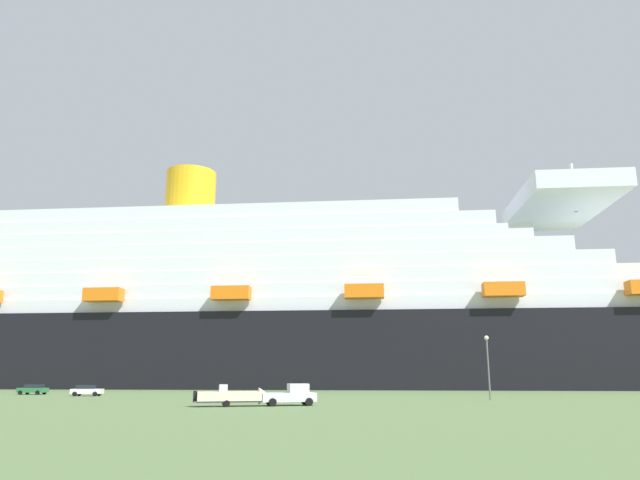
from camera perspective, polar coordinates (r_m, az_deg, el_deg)
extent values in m
plane|color=#567042|center=(105.93, -4.00, -14.82)|extent=(600.00, 600.00, 0.00)
cube|color=black|center=(136.45, -1.32, -11.10)|extent=(201.73, 57.80, 16.03)
cube|color=white|center=(137.13, -1.30, -7.11)|extent=(177.69, 52.23, 3.05)
cube|color=white|center=(138.00, -2.94, -5.86)|extent=(171.41, 50.73, 3.05)
cube|color=white|center=(139.05, -4.56, -4.63)|extent=(162.16, 49.12, 3.05)
cube|color=white|center=(140.28, -6.14, -3.40)|extent=(157.05, 48.13, 3.05)
cube|color=white|center=(141.67, -7.69, -2.20)|extent=(149.62, 47.00, 3.05)
cube|color=white|center=(143.22, -9.20, -1.03)|extent=(141.55, 45.60, 3.05)
cube|color=white|center=(144.93, -10.68, 0.13)|extent=(134.56, 44.34, 3.05)
cube|color=white|center=(146.79, -12.12, 1.25)|extent=(127.18, 42.88, 3.05)
cube|color=white|center=(147.59, 22.49, 3.32)|extent=(24.26, 39.85, 4.00)
cylinder|color=yellow|center=(149.52, -12.71, 4.18)|extent=(13.74, 13.74, 12.86)
cylinder|color=silver|center=(149.92, 23.82, 4.79)|extent=(0.80, 0.80, 12.00)
cube|color=orange|center=(132.09, -20.65, -5.11)|extent=(8.32, 4.13, 2.80)
cube|color=orange|center=(122.46, -8.80, -5.23)|extent=(8.32, 4.13, 2.80)
cube|color=orange|center=(118.75, 4.41, -5.10)|extent=(8.32, 4.13, 2.80)
cube|color=orange|center=(121.48, 17.71, -4.70)|extent=(8.32, 4.13, 2.80)
cube|color=silver|center=(61.30, -3.15, -15.29)|extent=(5.90, 3.15, 0.90)
cube|color=silver|center=(61.46, -2.19, -14.45)|extent=(2.36, 2.23, 0.90)
cube|color=#26333F|center=(61.60, -1.56, -14.54)|extent=(0.46, 1.66, 0.63)
cylinder|color=black|center=(62.68, -1.50, -15.66)|extent=(0.84, 0.44, 0.80)
cylinder|color=black|center=(60.73, -1.09, -15.75)|extent=(0.84, 0.44, 0.80)
cylinder|color=black|center=(62.00, -5.03, -15.65)|extent=(0.84, 0.44, 0.80)
cylinder|color=black|center=(60.02, -4.72, -15.74)|extent=(0.84, 0.44, 0.80)
cube|color=#595960|center=(60.49, -9.00, -15.54)|extent=(7.18, 3.12, 0.16)
cube|color=#595960|center=(60.99, -4.98, -15.63)|extent=(2.26, 0.61, 0.10)
cylinder|color=black|center=(61.39, -9.38, -15.63)|extent=(0.67, 0.35, 0.64)
cylinder|color=black|center=(59.55, -9.24, -15.72)|extent=(0.67, 0.35, 0.64)
cube|color=beige|center=(60.47, -8.98, -15.04)|extent=(6.60, 3.17, 0.90)
cone|color=beige|center=(60.88, -5.50, -15.12)|extent=(1.53, 1.88, 1.67)
cube|color=silver|center=(60.39, -9.57, -14.26)|extent=(1.00, 1.15, 0.70)
cube|color=black|center=(60.27, -12.29, -14.91)|extent=(0.46, 0.57, 1.10)
cylinder|color=slate|center=(77.31, 16.35, -12.22)|extent=(0.20, 0.20, 7.43)
sphere|color=#F9F2CC|center=(77.44, 16.16, -9.29)|extent=(0.56, 0.56, 0.56)
cube|color=white|center=(94.28, -22.08, -13.72)|extent=(4.44, 2.02, 0.70)
cube|color=#1E232D|center=(94.34, -22.17, -13.33)|extent=(2.51, 1.77, 0.55)
cylinder|color=black|center=(94.75, -21.06, -14.01)|extent=(0.67, 0.24, 0.66)
cylinder|color=black|center=(92.95, -21.41, -14.02)|extent=(0.67, 0.24, 0.66)
cylinder|color=black|center=(95.64, -22.76, -13.86)|extent=(0.67, 0.24, 0.66)
cylinder|color=black|center=(93.87, -23.14, -13.85)|extent=(0.67, 0.24, 0.66)
cube|color=#2D723F|center=(104.48, -26.59, -13.16)|extent=(4.56, 2.44, 0.70)
cube|color=#1E232D|center=(104.36, -26.45, -12.83)|extent=(2.63, 2.01, 0.55)
cylinder|color=black|center=(104.44, -27.58, -13.26)|extent=(0.68, 0.30, 0.66)
cylinder|color=black|center=(106.06, -27.01, -13.29)|extent=(0.68, 0.30, 0.66)
cylinder|color=black|center=(102.93, -26.20, -13.42)|extent=(0.68, 0.30, 0.66)
cylinder|color=black|center=(104.57, -25.64, -13.45)|extent=(0.68, 0.30, 0.66)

